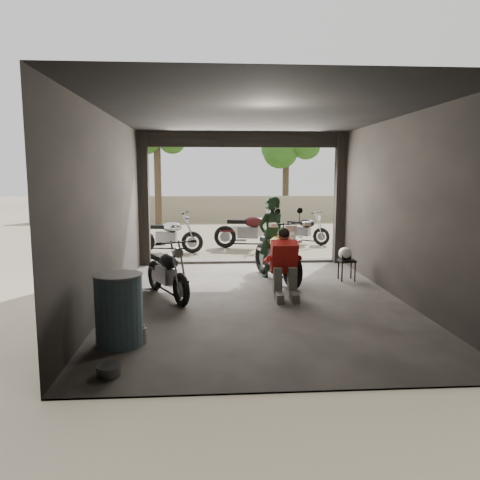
{
  "coord_description": "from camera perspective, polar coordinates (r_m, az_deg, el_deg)",
  "views": [
    {
      "loc": [
        -0.85,
        -7.92,
        2.2
      ],
      "look_at": [
        -0.27,
        0.6,
        1.0
      ],
      "focal_mm": 35.0,
      "sensor_mm": 36.0,
      "label": 1
    }
  ],
  "objects": [
    {
      "name": "sign_post",
      "position": [
        12.03,
        15.39,
        4.66
      ],
      "size": [
        0.77,
        0.08,
        2.31
      ],
      "rotation": [
        0.0,
        0.0,
        0.09
      ],
      "color": "black",
      "rests_on": "ground"
    },
    {
      "name": "helmet",
      "position": [
        9.89,
        12.71,
        -1.6
      ],
      "size": [
        0.28,
        0.29,
        0.26
      ],
      "primitive_type": "ellipsoid",
      "rotation": [
        0.0,
        0.0,
        0.02
      ],
      "color": "silver",
      "rests_on": "stool"
    },
    {
      "name": "garage",
      "position": [
        8.56,
        1.81,
        1.84
      ],
      "size": [
        7.0,
        7.13,
        3.2
      ],
      "color": "#2D2B28",
      "rests_on": "ground"
    },
    {
      "name": "main_bike",
      "position": [
        9.65,
        4.51,
        -1.28
      ],
      "size": [
        1.3,
        2.08,
        1.29
      ],
      "primitive_type": null,
      "rotation": [
        0.0,
        0.0,
        0.28
      ],
      "color": "beige",
      "rests_on": "ground"
    },
    {
      "name": "boundary_wall",
      "position": [
        22.0,
        -1.68,
        3.85
      ],
      "size": [
        18.0,
        0.3,
        1.2
      ],
      "primitive_type": "cube",
      "color": "gray",
      "rests_on": "ground"
    },
    {
      "name": "ground",
      "position": [
        8.27,
        2.15,
        -7.41
      ],
      "size": [
        80.0,
        80.0,
        0.0
      ],
      "primitive_type": "plane",
      "color": "#7A6D56",
      "rests_on": "ground"
    },
    {
      "name": "left_bike",
      "position": [
        8.43,
        -8.91,
        -3.41
      ],
      "size": [
        1.3,
        1.73,
        1.09
      ],
      "primitive_type": null,
      "rotation": [
        0.0,
        0.0,
        0.46
      ],
      "color": "black",
      "rests_on": "ground"
    },
    {
      "name": "rider",
      "position": [
        9.94,
        3.85,
        0.32
      ],
      "size": [
        0.76,
        0.66,
        1.74
      ],
      "primitive_type": "imported",
      "rotation": [
        0.0,
        0.0,
        3.62
      ],
      "color": "black",
      "rests_on": "ground"
    },
    {
      "name": "tree_left",
      "position": [
        20.61,
        -10.13,
        12.87
      ],
      "size": [
        2.2,
        2.2,
        5.6
      ],
      "color": "#382B1E",
      "rests_on": "ground"
    },
    {
      "name": "outside_bike_c",
      "position": [
        14.99,
        7.78,
        1.53
      ],
      "size": [
        1.6,
        1.47,
        1.05
      ],
      "primitive_type": null,
      "rotation": [
        0.0,
        0.0,
        0.89
      ],
      "color": "black",
      "rests_on": "ground"
    },
    {
      "name": "mechanic",
      "position": [
        8.26,
        5.52,
        -3.14
      ],
      "size": [
        0.62,
        0.84,
        1.21
      ],
      "primitive_type": null,
      "rotation": [
        0.0,
        0.0,
        -0.01
      ],
      "color": "red",
      "rests_on": "ground"
    },
    {
      "name": "outside_bike_b",
      "position": [
        13.89,
        1.19,
        1.55
      ],
      "size": [
        1.99,
        1.13,
        1.27
      ],
      "primitive_type": null,
      "rotation": [
        0.0,
        0.0,
        1.37
      ],
      "color": "#3D0E11",
      "rests_on": "ground"
    },
    {
      "name": "tree_right",
      "position": [
        22.27,
        5.65,
        11.48
      ],
      "size": [
        2.2,
        2.2,
        5.0
      ],
      "color": "#382B1E",
      "rests_on": "ground"
    },
    {
      "name": "outside_bike_a",
      "position": [
        13.25,
        -8.79,
        0.92
      ],
      "size": [
        1.81,
        0.94,
        1.17
      ],
      "primitive_type": null,
      "rotation": [
        0.0,
        0.0,
        1.43
      ],
      "color": "black",
      "rests_on": "ground"
    },
    {
      "name": "oil_drum",
      "position": [
        6.24,
        -14.52,
        -8.35
      ],
      "size": [
        0.8,
        0.8,
        0.94
      ],
      "primitive_type": "cylinder",
      "rotation": [
        0.0,
        0.0,
        0.43
      ],
      "color": "#39565F",
      "rests_on": "ground"
    },
    {
      "name": "stool",
      "position": [
        9.91,
        12.89,
        -2.77
      ],
      "size": [
        0.32,
        0.32,
        0.45
      ],
      "rotation": [
        0.0,
        0.0,
        0.04
      ],
      "color": "black",
      "rests_on": "ground"
    }
  ]
}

